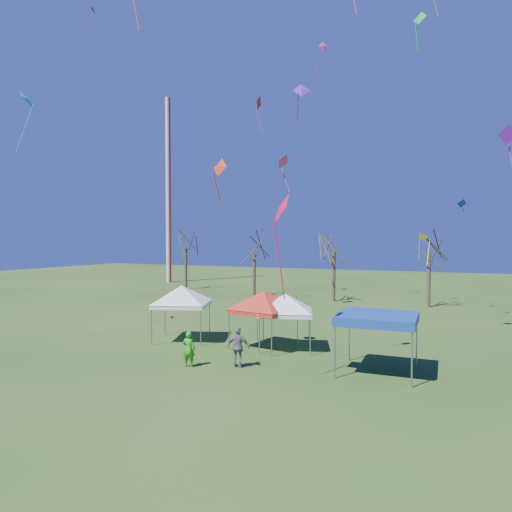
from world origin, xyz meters
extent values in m
plane|color=#224616|center=(0.00, 0.00, 0.00)|extent=(140.00, 140.00, 0.00)
cylinder|color=silver|center=(-28.00, 34.00, 12.50)|extent=(0.70, 0.70, 25.00)
cylinder|color=#3D2D21|center=(-20.85, 27.38, 2.39)|extent=(0.32, 0.32, 4.78)
cylinder|color=#3D2D21|center=(-10.77, 24.65, 2.14)|extent=(0.32, 0.32, 4.28)
cylinder|color=#3D2D21|center=(-2.37, 24.38, 2.32)|extent=(0.32, 0.32, 4.64)
cylinder|color=#3D2D21|center=(6.03, 24.04, 2.24)|extent=(0.32, 0.32, 4.49)
cylinder|color=gray|center=(-6.66, 2.52, 0.97)|extent=(0.06, 0.06, 1.94)
cylinder|color=gray|center=(-7.61, 5.07, 0.97)|extent=(0.06, 0.06, 1.94)
cylinder|color=gray|center=(-4.11, 3.47, 0.97)|extent=(0.06, 0.06, 1.94)
cylinder|color=gray|center=(-5.06, 6.02, 0.97)|extent=(0.06, 0.06, 1.94)
cube|color=white|center=(-5.86, 4.27, 2.06)|extent=(3.75, 3.75, 0.23)
pyramid|color=white|center=(-5.86, 4.27, 3.15)|extent=(3.86, 3.86, 0.97)
cylinder|color=gray|center=(-0.48, 3.15, 0.91)|extent=(0.05, 0.05, 1.81)
cylinder|color=gray|center=(-1.32, 5.54, 0.91)|extent=(0.05, 0.05, 1.81)
cylinder|color=gray|center=(1.91, 3.99, 0.91)|extent=(0.05, 0.05, 1.81)
cylinder|color=gray|center=(1.07, 6.38, 0.91)|extent=(0.05, 0.05, 1.81)
cube|color=white|center=(0.29, 4.77, 1.92)|extent=(3.47, 3.47, 0.22)
pyramid|color=white|center=(0.29, 4.77, 2.93)|extent=(3.62, 3.62, 0.91)
cylinder|color=gray|center=(-2.36, 3.44, 0.94)|extent=(0.06, 0.06, 1.88)
cylinder|color=gray|center=(-1.93, 6.04, 0.94)|extent=(0.06, 0.06, 1.88)
cylinder|color=gray|center=(0.24, 3.01, 0.94)|extent=(0.06, 0.06, 1.88)
cylinder|color=gray|center=(0.67, 5.61, 0.94)|extent=(0.06, 0.06, 1.88)
cube|color=red|center=(-0.84, 4.53, 1.99)|extent=(3.24, 3.24, 0.23)
pyramid|color=red|center=(-0.84, 4.53, 3.05)|extent=(3.94, 3.94, 0.94)
cylinder|color=gray|center=(4.00, 0.84, 1.08)|extent=(0.07, 0.07, 2.17)
cylinder|color=gray|center=(3.88, 3.87, 1.08)|extent=(0.07, 0.07, 2.17)
cylinder|color=gray|center=(7.03, 0.95, 1.08)|extent=(0.07, 0.07, 2.17)
cylinder|color=gray|center=(6.92, 3.98, 1.08)|extent=(0.07, 0.07, 2.17)
cube|color=navy|center=(5.46, 2.41, 2.30)|extent=(3.37, 3.37, 0.26)
cube|color=navy|center=(5.46, 2.41, 2.49)|extent=(3.37, 3.37, 0.13)
imported|color=green|center=(-2.47, -0.21, 0.81)|extent=(0.66, 0.50, 1.62)
imported|color=slate|center=(-0.39, 0.64, 0.91)|extent=(1.13, 0.60, 1.83)
cone|color=red|center=(-2.13, 2.06, 9.31)|extent=(1.00, 0.64, 0.91)
cube|color=red|center=(-2.34, 2.13, 8.35)|extent=(0.20, 0.47, 1.46)
cone|color=yellow|center=(5.69, 22.62, 6.00)|extent=(0.84, 0.61, 0.68)
cube|color=yellow|center=(6.08, 22.54, 4.75)|extent=(0.21, 0.83, 2.14)
cone|color=red|center=(-9.68, 23.28, 19.10)|extent=(0.56, 1.47, 1.43)
cube|color=red|center=(-9.72, 23.64, 17.47)|extent=(0.77, 0.12, 2.55)
cube|color=yellow|center=(6.10, 25.61, 26.53)|extent=(0.59, 0.73, 2.45)
cone|color=#DA3087|center=(-4.62, 16.89, 12.09)|extent=(1.13, 1.54, 1.21)
cube|color=#DA3087|center=(-4.55, 17.28, 10.70)|extent=(0.83, 0.19, 2.08)
cone|color=purple|center=(-14.99, 7.12, 21.79)|extent=(0.34, 0.64, 0.60)
cube|color=purple|center=(-14.94, 6.96, 21.16)|extent=(0.37, 0.13, 0.97)
cube|color=#EA520C|center=(-11.26, 6.99, 21.12)|extent=(0.61, 0.21, 3.07)
cube|color=#EA3470|center=(1.92, 13.25, 21.47)|extent=(0.39, 0.42, 1.72)
cone|color=purple|center=(-8.53, 21.61, 6.81)|extent=(0.77, 0.98, 0.75)
cube|color=purple|center=(-8.46, 21.32, 5.80)|extent=(0.63, 0.20, 1.61)
cone|color=#1228C4|center=(8.53, 21.93, 8.64)|extent=(0.93, 0.85, 0.70)
cube|color=#1228C4|center=(8.75, 22.08, 7.66)|extent=(0.36, 0.49, 1.57)
cone|color=#5F1CC6|center=(2.39, 1.17, 12.16)|extent=(0.81, 0.65, 0.67)
cube|color=#5F1CC6|center=(2.25, 1.11, 11.43)|extent=(0.18, 0.33, 1.11)
cone|color=red|center=(2.34, -1.11, 6.99)|extent=(1.29, 1.42, 1.20)
cube|color=red|center=(2.21, -0.93, 5.04)|extent=(0.42, 0.33, 3.26)
cone|color=purple|center=(10.56, 6.93, 10.66)|extent=(0.96, 0.73, 0.99)
cube|color=purple|center=(10.79, 7.08, 9.26)|extent=(0.35, 0.52, 2.33)
cone|color=green|center=(6.57, 7.32, 17.04)|extent=(0.81, 0.65, 0.73)
cube|color=green|center=(6.44, 7.40, 16.14)|extent=(0.20, 0.31, 1.42)
cone|color=#CA2C8A|center=(-2.60, 21.44, 22.58)|extent=(0.92, 0.94, 0.99)
cube|color=#CA2C8A|center=(-2.91, 21.12, 21.18)|extent=(0.69, 0.67, 2.33)
cone|color=#0DBCC9|center=(-15.01, 1.72, 14.11)|extent=(1.64, 1.81, 1.27)
cube|color=#0DBCC9|center=(-14.74, 1.27, 12.30)|extent=(0.94, 0.59, 2.89)
camera|label=1|loc=(8.86, -17.54, 5.74)|focal=32.00mm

